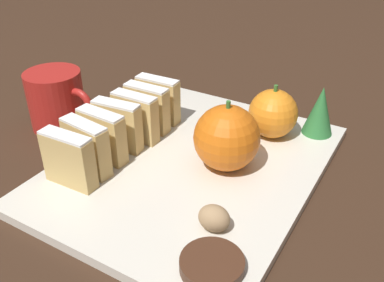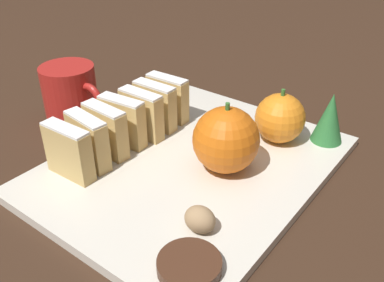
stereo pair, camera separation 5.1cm
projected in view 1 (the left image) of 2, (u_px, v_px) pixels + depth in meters
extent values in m
plane|color=#382316|center=(192.00, 170.00, 0.53)|extent=(6.00, 6.00, 0.00)
cube|color=silver|center=(192.00, 166.00, 0.53)|extent=(0.29, 0.36, 0.01)
cube|color=tan|center=(69.00, 161.00, 0.47)|extent=(0.06, 0.02, 0.06)
cube|color=white|center=(64.00, 136.00, 0.45)|extent=(0.06, 0.02, 0.00)
cube|color=tan|center=(86.00, 148.00, 0.49)|extent=(0.06, 0.03, 0.06)
cube|color=white|center=(83.00, 124.00, 0.48)|extent=(0.06, 0.03, 0.00)
cube|color=tan|center=(102.00, 137.00, 0.51)|extent=(0.06, 0.02, 0.06)
cube|color=white|center=(100.00, 113.00, 0.50)|extent=(0.06, 0.02, 0.00)
cube|color=tan|center=(118.00, 127.00, 0.54)|extent=(0.06, 0.03, 0.06)
cube|color=white|center=(115.00, 104.00, 0.52)|extent=(0.06, 0.02, 0.00)
cube|color=tan|center=(135.00, 118.00, 0.56)|extent=(0.06, 0.02, 0.06)
cube|color=white|center=(134.00, 96.00, 0.54)|extent=(0.06, 0.02, 0.00)
cube|color=tan|center=(147.00, 109.00, 0.58)|extent=(0.06, 0.02, 0.06)
cube|color=white|center=(146.00, 87.00, 0.56)|extent=(0.06, 0.02, 0.00)
cube|color=tan|center=(158.00, 100.00, 0.60)|extent=(0.06, 0.02, 0.06)
cube|color=white|center=(157.00, 79.00, 0.58)|extent=(0.06, 0.02, 0.00)
sphere|color=orange|center=(227.00, 138.00, 0.50)|extent=(0.08, 0.08, 0.08)
cylinder|color=#38702D|center=(228.00, 105.00, 0.47)|extent=(0.01, 0.00, 0.01)
sphere|color=orange|center=(273.00, 114.00, 0.56)|extent=(0.07, 0.07, 0.07)
cylinder|color=#38702D|center=(276.00, 89.00, 0.54)|extent=(0.01, 0.01, 0.01)
ellipsoid|color=tan|center=(214.00, 218.00, 0.42)|extent=(0.03, 0.03, 0.03)
cylinder|color=#472819|center=(212.00, 264.00, 0.37)|extent=(0.06, 0.06, 0.01)
cone|color=#2D7538|center=(320.00, 110.00, 0.57)|extent=(0.04, 0.04, 0.07)
cylinder|color=red|center=(57.00, 99.00, 0.61)|extent=(0.08, 0.08, 0.08)
torus|color=red|center=(80.00, 104.00, 0.58)|extent=(0.05, 0.01, 0.05)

